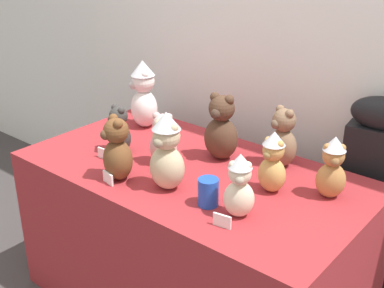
{
  "coord_description": "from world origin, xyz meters",
  "views": [
    {
      "loc": [
        1.27,
        -1.29,
        1.74
      ],
      "look_at": [
        0.0,
        0.25,
        0.86
      ],
      "focal_mm": 47.38,
      "sensor_mm": 36.0,
      "label": 1
    }
  ],
  "objects_px": {
    "teddy_bear_charcoal": "(119,131)",
    "teddy_bear_blush": "(163,140)",
    "teddy_bear_caramel": "(332,168)",
    "teddy_bear_cocoa": "(221,129)",
    "display_table": "(192,240)",
    "teddy_bear_snow": "(144,95)",
    "teddy_bear_cream": "(239,186)",
    "instrument_case": "(369,206)",
    "teddy_bear_chestnut": "(117,150)",
    "teddy_bear_sand": "(167,152)",
    "teddy_bear_honey": "(273,162)",
    "party_cup_blue": "(208,192)",
    "teddy_bear_mocha": "(283,139)"
  },
  "relations": [
    {
      "from": "teddy_bear_charcoal",
      "to": "teddy_bear_blush",
      "type": "distance_m",
      "value": 0.25
    },
    {
      "from": "teddy_bear_caramel",
      "to": "teddy_bear_cocoa",
      "type": "xyz_separation_m",
      "value": [
        -0.54,
        0.01,
        0.02
      ]
    },
    {
      "from": "display_table",
      "to": "teddy_bear_snow",
      "type": "distance_m",
      "value": 0.79
    },
    {
      "from": "teddy_bear_cream",
      "to": "teddy_bear_blush",
      "type": "bearing_deg",
      "value": 131.43
    },
    {
      "from": "instrument_case",
      "to": "teddy_bear_caramel",
      "type": "xyz_separation_m",
      "value": [
        -0.04,
        -0.39,
        0.33
      ]
    },
    {
      "from": "teddy_bear_cream",
      "to": "teddy_bear_snow",
      "type": "xyz_separation_m",
      "value": [
        -0.9,
        0.42,
        0.05
      ]
    },
    {
      "from": "teddy_bear_cream",
      "to": "teddy_bear_chestnut",
      "type": "bearing_deg",
      "value": 155.75
    },
    {
      "from": "teddy_bear_chestnut",
      "to": "teddy_bear_cream",
      "type": "relative_size",
      "value": 1.11
    },
    {
      "from": "teddy_bear_blush",
      "to": "teddy_bear_snow",
      "type": "xyz_separation_m",
      "value": [
        -0.39,
        0.27,
        0.06
      ]
    },
    {
      "from": "display_table",
      "to": "teddy_bear_sand",
      "type": "xyz_separation_m",
      "value": [
        0.03,
        -0.2,
        0.53
      ]
    },
    {
      "from": "teddy_bear_chestnut",
      "to": "teddy_bear_honey",
      "type": "height_order",
      "value": "teddy_bear_chestnut"
    },
    {
      "from": "teddy_bear_sand",
      "to": "teddy_bear_blush",
      "type": "height_order",
      "value": "teddy_bear_sand"
    },
    {
      "from": "teddy_bear_caramel",
      "to": "teddy_bear_honey",
      "type": "height_order",
      "value": "teddy_bear_honey"
    },
    {
      "from": "teddy_bear_chestnut",
      "to": "display_table",
      "type": "bearing_deg",
      "value": 80.1
    },
    {
      "from": "party_cup_blue",
      "to": "teddy_bear_cream",
      "type": "bearing_deg",
      "value": 4.13
    },
    {
      "from": "teddy_bear_cocoa",
      "to": "party_cup_blue",
      "type": "relative_size",
      "value": 2.82
    },
    {
      "from": "instrument_case",
      "to": "teddy_bear_honey",
      "type": "bearing_deg",
      "value": -124.21
    },
    {
      "from": "teddy_bear_chestnut",
      "to": "teddy_bear_mocha",
      "type": "relative_size",
      "value": 1.02
    },
    {
      "from": "teddy_bear_chestnut",
      "to": "teddy_bear_caramel",
      "type": "xyz_separation_m",
      "value": [
        0.75,
        0.43,
        -0.0
      ]
    },
    {
      "from": "teddy_bear_snow",
      "to": "teddy_bear_chestnut",
      "type": "bearing_deg",
      "value": -28.15
    },
    {
      "from": "teddy_bear_sand",
      "to": "teddy_bear_snow",
      "type": "distance_m",
      "value": 0.7
    },
    {
      "from": "teddy_bear_sand",
      "to": "teddy_bear_snow",
      "type": "relative_size",
      "value": 0.93
    },
    {
      "from": "teddy_bear_snow",
      "to": "display_table",
      "type": "bearing_deg",
      "value": 3.52
    },
    {
      "from": "teddy_bear_snow",
      "to": "teddy_bear_cream",
      "type": "bearing_deg",
      "value": 2.58
    },
    {
      "from": "teddy_bear_caramel",
      "to": "teddy_bear_cream",
      "type": "bearing_deg",
      "value": -152.98
    },
    {
      "from": "teddy_bear_sand",
      "to": "teddy_bear_charcoal",
      "type": "bearing_deg",
      "value": 159.66
    },
    {
      "from": "teddy_bear_mocha",
      "to": "teddy_bear_cream",
      "type": "bearing_deg",
      "value": -56.66
    },
    {
      "from": "teddy_bear_caramel",
      "to": "teddy_bear_cocoa",
      "type": "bearing_deg",
      "value": 145.11
    },
    {
      "from": "teddy_bear_honey",
      "to": "teddy_bear_blush",
      "type": "height_order",
      "value": "teddy_bear_honey"
    },
    {
      "from": "teddy_bear_caramel",
      "to": "teddy_bear_snow",
      "type": "distance_m",
      "value": 1.1
    },
    {
      "from": "instrument_case",
      "to": "teddy_bear_charcoal",
      "type": "height_order",
      "value": "instrument_case"
    },
    {
      "from": "instrument_case",
      "to": "teddy_bear_cream",
      "type": "xyz_separation_m",
      "value": [
        -0.23,
        -0.73,
        0.33
      ]
    },
    {
      "from": "instrument_case",
      "to": "teddy_bear_sand",
      "type": "relative_size",
      "value": 3.22
    },
    {
      "from": "instrument_case",
      "to": "teddy_bear_sand",
      "type": "bearing_deg",
      "value": -136.18
    },
    {
      "from": "teddy_bear_honey",
      "to": "party_cup_blue",
      "type": "distance_m",
      "value": 0.29
    },
    {
      "from": "teddy_bear_honey",
      "to": "teddy_bear_blush",
      "type": "xyz_separation_m",
      "value": [
        -0.51,
        -0.09,
        -0.01
      ]
    },
    {
      "from": "instrument_case",
      "to": "party_cup_blue",
      "type": "distance_m",
      "value": 0.87
    },
    {
      "from": "teddy_bear_charcoal",
      "to": "teddy_bear_blush",
      "type": "bearing_deg",
      "value": 18.78
    },
    {
      "from": "teddy_bear_charcoal",
      "to": "teddy_bear_honey",
      "type": "bearing_deg",
      "value": 19.77
    },
    {
      "from": "display_table",
      "to": "teddy_bear_cocoa",
      "type": "bearing_deg",
      "value": 80.56
    },
    {
      "from": "teddy_bear_cream",
      "to": "teddy_bear_cocoa",
      "type": "height_order",
      "value": "teddy_bear_cocoa"
    },
    {
      "from": "teddy_bear_cream",
      "to": "teddy_bear_sand",
      "type": "height_order",
      "value": "teddy_bear_sand"
    },
    {
      "from": "teddy_bear_honey",
      "to": "teddy_bear_mocha",
      "type": "bearing_deg",
      "value": 117.91
    },
    {
      "from": "teddy_bear_chestnut",
      "to": "teddy_bear_blush",
      "type": "bearing_deg",
      "value": 102.9
    },
    {
      "from": "teddy_bear_charcoal",
      "to": "teddy_bear_snow",
      "type": "height_order",
      "value": "teddy_bear_snow"
    },
    {
      "from": "display_table",
      "to": "teddy_bear_cocoa",
      "type": "xyz_separation_m",
      "value": [
        0.03,
        0.17,
        0.52
      ]
    },
    {
      "from": "teddy_bear_sand",
      "to": "teddy_bear_charcoal",
      "type": "height_order",
      "value": "teddy_bear_sand"
    },
    {
      "from": "teddy_bear_cream",
      "to": "teddy_bear_blush",
      "type": "xyz_separation_m",
      "value": [
        -0.51,
        0.15,
        -0.01
      ]
    },
    {
      "from": "teddy_bear_honey",
      "to": "teddy_bear_blush",
      "type": "bearing_deg",
      "value": -163.3
    },
    {
      "from": "teddy_bear_charcoal",
      "to": "teddy_bear_cocoa",
      "type": "bearing_deg",
      "value": 41.24
    }
  ]
}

